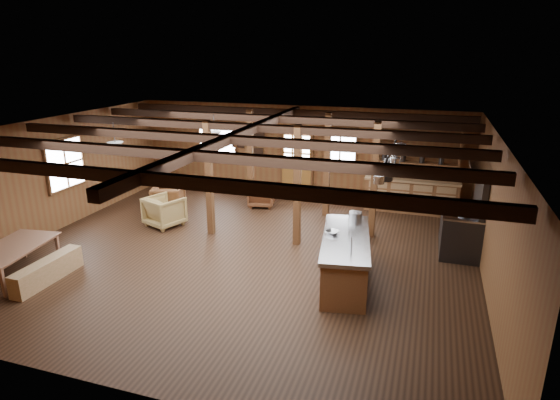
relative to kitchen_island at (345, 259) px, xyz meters
name	(u,v)px	position (x,y,z in m)	size (l,w,h in m)	color
room	(239,195)	(-2.40, 0.51, 0.92)	(10.04, 9.04, 2.84)	black
ceiling_joists	(241,134)	(-2.40, 0.69, 2.20)	(9.80, 8.82, 0.18)	black
timber_posts	(291,173)	(-1.88, 2.59, 0.92)	(3.95, 2.35, 2.80)	#462514
back_door	(297,170)	(-2.40, 4.96, 0.40)	(1.02, 0.08, 2.15)	brown
window_back_left	(218,141)	(-5.00, 4.97, 1.12)	(1.32, 0.06, 1.32)	white
window_back_right	(340,149)	(-1.10, 4.97, 1.12)	(1.02, 0.06, 1.32)	white
window_left	(65,164)	(-7.36, 1.01, 1.12)	(0.14, 1.24, 1.32)	white
notice_boards	(250,142)	(-3.90, 4.97, 1.16)	(1.08, 0.03, 0.90)	silver
back_counter	(411,191)	(1.00, 4.71, 0.12)	(2.55, 0.60, 2.45)	brown
pendant_lamps	(168,141)	(-4.65, 1.51, 1.77)	(1.86, 2.36, 0.66)	#303032
pot_rack	(392,161)	(0.69, 0.87, 1.80)	(0.37, 3.00, 0.46)	#303032
kitchen_island	(345,259)	(0.00, 0.00, 0.00)	(1.27, 2.61, 1.20)	brown
step_stool	(358,234)	(-0.05, 2.12, -0.29)	(0.42, 0.30, 0.37)	olive
commercial_range	(464,223)	(2.24, 2.29, 0.18)	(0.86, 1.69, 2.08)	#303032
dining_table	(16,261)	(-6.30, -1.79, -0.16)	(1.79, 1.00, 0.63)	brown
bench_aisle	(48,271)	(-5.53, -1.79, -0.26)	(0.30, 1.62, 0.45)	olive
armchair_a	(168,199)	(-5.44, 2.59, -0.10)	(0.81, 0.83, 0.76)	brown
armchair_b	(262,195)	(-3.15, 3.89, -0.15)	(0.71, 0.73, 0.66)	#59311A
armchair_c	(165,211)	(-4.97, 1.62, -0.09)	(0.83, 0.86, 0.78)	#9B7E46
counter_pot	(355,216)	(0.01, 1.00, 0.55)	(0.28, 0.28, 0.17)	silver
bowl	(332,232)	(-0.28, 0.08, 0.49)	(0.25, 0.25, 0.06)	silver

